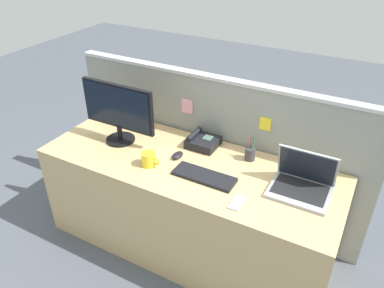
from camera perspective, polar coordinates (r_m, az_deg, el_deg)
name	(u,v)px	position (r m, az deg, el deg)	size (l,w,h in m)	color
ground_plane	(189,242)	(2.94, -0.48, -14.68)	(10.00, 10.00, 0.00)	#4C515B
desk	(189,206)	(2.69, -0.52, -9.31)	(2.00, 0.73, 0.73)	tan
cubicle_divider	(214,151)	(2.84, 3.41, -1.01)	(2.28, 0.08, 1.19)	gray
desktop_monitor	(118,110)	(2.65, -11.14, 5.09)	(0.57, 0.21, 0.43)	black
laptop	(302,181)	(2.30, 16.38, -5.46)	(0.35, 0.28, 0.25)	#9EA0A8
desk_phone	(202,141)	(2.63, 1.58, 0.38)	(0.21, 0.19, 0.09)	black
keyboard_main	(204,176)	(2.33, 1.85, -4.91)	(0.39, 0.14, 0.02)	black
computer_mouse_right_hand	(177,155)	(2.52, -2.23, -1.72)	(0.06, 0.10, 0.03)	black
pen_cup	(250,153)	(2.51, 8.80, -1.43)	(0.07, 0.07, 0.18)	#333338
cell_phone_silver_slab	(236,203)	(2.16, 6.74, -8.85)	(0.06, 0.13, 0.01)	#B7BAC1
coffee_mug	(149,159)	(2.44, -6.58, -2.30)	(0.13, 0.09, 0.09)	yellow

